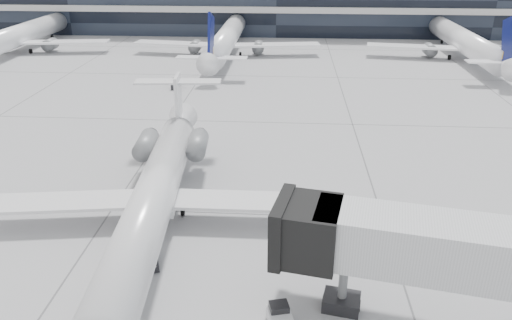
# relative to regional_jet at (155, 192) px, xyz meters

# --- Properties ---
(ground) EXTENTS (220.00, 220.00, 0.00)m
(ground) POSITION_rel_regional_jet_xyz_m (6.03, 1.83, -2.54)
(ground) COLOR gray
(ground) RESTS_ON ground
(terminal) EXTENTS (170.00, 22.00, 10.00)m
(terminal) POSITION_rel_regional_jet_xyz_m (6.03, 83.83, 2.46)
(terminal) COLOR black
(terminal) RESTS_ON ground
(bg_jet_left) EXTENTS (32.00, 40.00, 9.60)m
(bg_jet_left) POSITION_rel_regional_jet_xyz_m (-38.97, 56.83, -2.54)
(bg_jet_left) COLOR white
(bg_jet_left) RESTS_ON ground
(bg_jet_center) EXTENTS (32.00, 40.00, 9.60)m
(bg_jet_center) POSITION_rel_regional_jet_xyz_m (-1.97, 56.83, -2.54)
(bg_jet_center) COLOR white
(bg_jet_center) RESTS_ON ground
(bg_jet_right) EXTENTS (32.00, 40.00, 9.60)m
(bg_jet_right) POSITION_rel_regional_jet_xyz_m (38.03, 56.83, -2.54)
(bg_jet_right) COLOR white
(bg_jet_right) RESTS_ON ground
(regional_jet) EXTENTS (25.77, 32.21, 7.43)m
(regional_jet) POSITION_rel_regional_jet_xyz_m (0.00, 0.00, 0.00)
(regional_jet) COLOR silver
(regional_jet) RESTS_ON ground
(jet_bridge) EXTENTS (19.80, 7.37, 6.38)m
(jet_bridge) POSITION_rel_regional_jet_xyz_m (19.25, -9.38, 2.11)
(jet_bridge) COLOR silver
(jet_bridge) RESTS_ON ground
(baggage_tug) EXTENTS (1.60, 2.17, 1.24)m
(baggage_tug) POSITION_rel_regional_jet_xyz_m (8.90, -9.75, -1.98)
(baggage_tug) COLOR silver
(baggage_tug) RESTS_ON ground
(cargo_uld) EXTENTS (3.11, 2.68, 2.15)m
(cargo_uld) POSITION_rel_regional_jet_xyz_m (-0.06, -5.10, -1.46)
(cargo_uld) COLOR black
(cargo_uld) RESTS_ON ground
(traffic_cone) EXTENTS (0.49, 0.49, 0.58)m
(traffic_cone) POSITION_rel_regional_jet_xyz_m (-3.06, 10.46, -2.26)
(traffic_cone) COLOR #FF380D
(traffic_cone) RESTS_ON ground
(far_tug) EXTENTS (1.35, 2.09, 1.27)m
(far_tug) POSITION_rel_regional_jet_xyz_m (-6.22, 34.72, -1.97)
(far_tug) COLOR black
(far_tug) RESTS_ON ground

